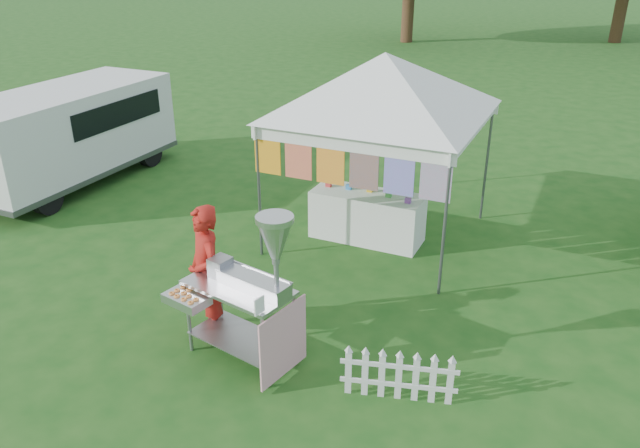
% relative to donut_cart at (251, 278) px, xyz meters
% --- Properties ---
extents(ground, '(120.00, 120.00, 0.00)m').
position_rel_donut_cart_xyz_m(ground, '(0.12, 0.36, -1.15)').
color(ground, '#174614').
rests_on(ground, ground).
extents(canopy_main, '(4.24, 4.24, 3.45)m').
position_rel_donut_cart_xyz_m(canopy_main, '(0.12, 3.86, 1.84)').
color(canopy_main, '#59595E').
rests_on(canopy_main, ground).
extents(donut_cart, '(1.54, 0.95, 1.95)m').
position_rel_donut_cart_xyz_m(donut_cart, '(0.00, 0.00, 0.00)').
color(donut_cart, gray).
rests_on(donut_cart, ground).
extents(vendor, '(0.75, 0.71, 1.72)m').
position_rel_donut_cart_xyz_m(vendor, '(-0.82, 0.31, -0.29)').
color(vendor, '#A41A14').
rests_on(vendor, ground).
extents(cargo_van, '(1.82, 4.52, 1.88)m').
position_rel_donut_cart_xyz_m(cargo_van, '(-6.35, 3.77, -0.14)').
color(cargo_van, silver).
rests_on(cargo_van, ground).
extents(picket_fence, '(1.22, 0.35, 0.56)m').
position_rel_donut_cart_xyz_m(picket_fence, '(1.71, 0.12, -0.86)').
color(picket_fence, silver).
rests_on(picket_fence, ground).
extents(display_table, '(1.80, 0.70, 0.80)m').
position_rel_donut_cart_xyz_m(display_table, '(-0.00, 3.66, -0.75)').
color(display_table, white).
rests_on(display_table, ground).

